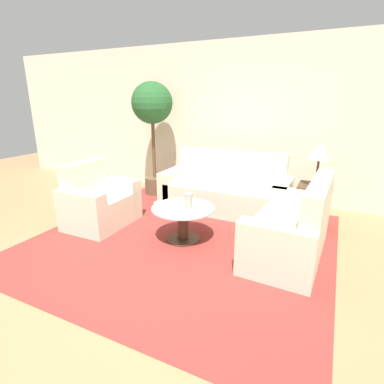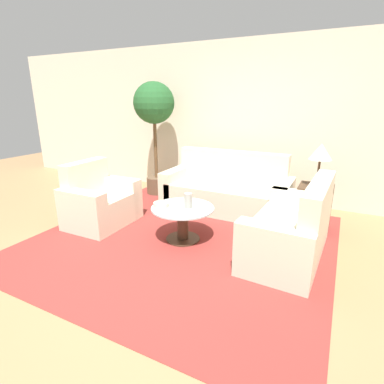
% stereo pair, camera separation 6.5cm
% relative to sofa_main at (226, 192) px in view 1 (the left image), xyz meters
% --- Properties ---
extents(ground_plane, '(14.00, 14.00, 0.00)m').
position_rel_sofa_main_xyz_m(ground_plane, '(-0.25, -1.92, -0.29)').
color(ground_plane, '#9E754C').
extents(wall_back, '(10.00, 0.06, 2.60)m').
position_rel_sofa_main_xyz_m(wall_back, '(-0.25, 0.79, 1.01)').
color(wall_back, beige).
rests_on(wall_back, ground_plane).
extents(rug, '(3.47, 3.35, 0.01)m').
position_rel_sofa_main_xyz_m(rug, '(-0.10, -1.25, -0.28)').
color(rug, maroon).
rests_on(rug, ground_plane).
extents(sofa_main, '(1.95, 0.76, 0.90)m').
position_rel_sofa_main_xyz_m(sofa_main, '(0.00, 0.00, 0.00)').
color(sofa_main, beige).
rests_on(sofa_main, ground_plane).
extents(armchair, '(0.71, 0.93, 0.86)m').
position_rel_sofa_main_xyz_m(armchair, '(-1.40, -1.31, -0.00)').
color(armchair, beige).
rests_on(armchair, ground_plane).
extents(loveseat, '(0.79, 1.45, 0.88)m').
position_rel_sofa_main_xyz_m(loveseat, '(1.18, -1.06, -0.00)').
color(loveseat, beige).
rests_on(loveseat, ground_plane).
extents(coffee_table, '(0.76, 0.76, 0.43)m').
position_rel_sofa_main_xyz_m(coffee_table, '(-0.10, -1.25, -0.01)').
color(coffee_table, '#422D1E').
rests_on(coffee_table, ground_plane).
extents(side_table, '(0.42, 0.42, 0.59)m').
position_rel_sofa_main_xyz_m(side_table, '(1.29, -0.16, 0.01)').
color(side_table, '#422D1E').
rests_on(side_table, ground_plane).
extents(table_lamp, '(0.28, 0.28, 0.55)m').
position_rel_sofa_main_xyz_m(table_lamp, '(1.29, -0.16, 0.73)').
color(table_lamp, '#422D1E').
rests_on(table_lamp, side_table).
extents(potted_plant, '(0.70, 0.70, 1.96)m').
position_rel_sofa_main_xyz_m(potted_plant, '(-1.45, 0.22, 1.17)').
color(potted_plant, brown).
rests_on(potted_plant, ground_plane).
extents(vase, '(0.10, 0.10, 0.18)m').
position_rel_sofa_main_xyz_m(vase, '(-0.03, -1.23, 0.23)').
color(vase, '#9E998E').
rests_on(vase, coffee_table).
extents(bowl, '(0.19, 0.19, 0.05)m').
position_rel_sofa_main_xyz_m(bowl, '(-0.34, -1.36, 0.17)').
color(bowl, beige).
rests_on(bowl, coffee_table).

